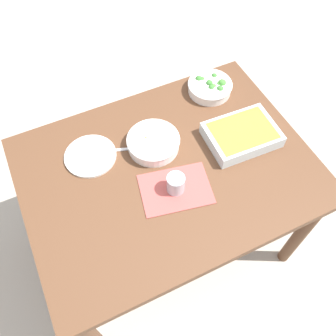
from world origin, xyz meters
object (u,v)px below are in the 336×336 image
object	(u,v)px
side_plate	(90,156)
spoon_by_broccoli	(202,94)
stew_bowl	(153,142)
spoon_by_stew	(131,148)
baking_dish	(241,134)
broccoli_bowl	(210,87)
drink_cup	(176,184)

from	to	relation	value
side_plate	spoon_by_broccoli	world-z (taller)	side_plate
stew_bowl	spoon_by_stew	distance (m)	0.10
baking_dish	side_plate	bearing A→B (deg)	163.05
broccoli_bowl	baking_dish	bearing A→B (deg)	-93.52
baking_dish	spoon_by_broccoli	world-z (taller)	baking_dish
stew_bowl	side_plate	world-z (taller)	stew_bowl
spoon_by_broccoli	spoon_by_stew	bearing A→B (deg)	-160.26
drink_cup	side_plate	size ratio (longest dim) A/B	0.39
broccoli_bowl	baking_dish	xyz separation A→B (m)	(-0.02, -0.31, 0.00)
stew_bowl	drink_cup	distance (m)	0.23
drink_cup	spoon_by_stew	world-z (taller)	drink_cup
baking_dish	side_plate	world-z (taller)	baking_dish
baking_dish	spoon_by_stew	bearing A→B (deg)	161.30
baking_dish	spoon_by_broccoli	size ratio (longest dim) A/B	1.76
baking_dish	drink_cup	size ratio (longest dim) A/B	3.64
drink_cup	spoon_by_broccoli	distance (m)	0.54
broccoli_bowl	baking_dish	world-z (taller)	broccoli_bowl
broccoli_bowl	drink_cup	distance (m)	0.57
spoon_by_stew	baking_dish	bearing A→B (deg)	-18.70
drink_cup	spoon_by_stew	distance (m)	0.28
drink_cup	spoon_by_stew	size ratio (longest dim) A/B	0.49
baking_dish	spoon_by_stew	xyz separation A→B (m)	(-0.46, 0.15, -0.03)
broccoli_bowl	spoon_by_stew	world-z (taller)	broccoli_bowl
stew_bowl	baking_dish	distance (m)	0.38
stew_bowl	broccoli_bowl	size ratio (longest dim) A/B	1.07
baking_dish	drink_cup	world-z (taller)	drink_cup
side_plate	baking_dish	bearing A→B (deg)	-16.95
stew_bowl	drink_cup	size ratio (longest dim) A/B	2.68
broccoli_bowl	drink_cup	world-z (taller)	drink_cup
drink_cup	stew_bowl	bearing A→B (deg)	88.17
broccoli_bowl	spoon_by_broccoli	bearing A→B (deg)	-176.06
spoon_by_broccoli	stew_bowl	bearing A→B (deg)	-151.12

